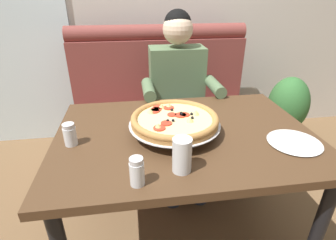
% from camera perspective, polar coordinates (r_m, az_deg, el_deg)
% --- Properties ---
extents(ground_plane, '(16.00, 16.00, 0.00)m').
position_cam_1_polar(ground_plane, '(1.80, 2.94, -23.91)').
color(ground_plane, brown).
extents(booth_bench, '(1.52, 0.78, 1.13)m').
position_cam_1_polar(booth_bench, '(2.27, -1.22, 0.83)').
color(booth_bench, brown).
rests_on(booth_bench, ground_plane).
extents(dining_table, '(1.27, 0.89, 0.75)m').
position_cam_1_polar(dining_table, '(1.36, 3.59, -5.88)').
color(dining_table, '#4C331E').
rests_on(dining_table, ground_plane).
extents(diner_main, '(0.54, 0.64, 1.27)m').
position_cam_1_polar(diner_main, '(1.92, 2.41, 5.97)').
color(diner_main, '#2D3342').
rests_on(diner_main, ground_plane).
extents(pizza, '(0.44, 0.44, 0.11)m').
position_cam_1_polar(pizza, '(1.26, 1.42, 0.05)').
color(pizza, silver).
rests_on(pizza, dining_table).
extents(shaker_oregano, '(0.05, 0.05, 0.11)m').
position_cam_1_polar(shaker_oregano, '(0.96, -6.79, -11.48)').
color(shaker_oregano, white).
rests_on(shaker_oregano, dining_table).
extents(shaker_parmesan, '(0.06, 0.06, 0.11)m').
position_cam_1_polar(shaker_parmesan, '(1.26, -20.61, -3.28)').
color(shaker_parmesan, white).
rests_on(shaker_parmesan, dining_table).
extents(plate_near_left, '(0.24, 0.24, 0.02)m').
position_cam_1_polar(plate_near_left, '(1.35, 25.94, -4.18)').
color(plate_near_left, white).
rests_on(plate_near_left, dining_table).
extents(drinking_glass, '(0.08, 0.08, 0.14)m').
position_cam_1_polar(drinking_glass, '(1.01, 3.07, -8.07)').
color(drinking_glass, silver).
rests_on(drinking_glass, dining_table).
extents(patio_chair, '(0.41, 0.41, 0.86)m').
position_cam_1_polar(patio_chair, '(3.55, -28.92, 9.25)').
color(patio_chair, black).
rests_on(patio_chair, ground_plane).
extents(potted_plant, '(0.36, 0.36, 0.70)m').
position_cam_1_polar(potted_plant, '(2.66, 24.56, 2.04)').
color(potted_plant, brown).
rests_on(potted_plant, ground_plane).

